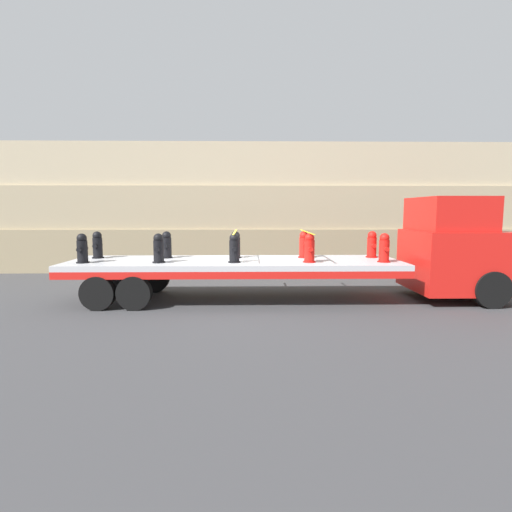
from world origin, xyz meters
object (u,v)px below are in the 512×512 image
(truck_cab, at_px, (457,249))
(fire_hydrant_red_near_3, at_px, (309,248))
(fire_hydrant_black_far_2, at_px, (236,245))
(fire_hydrant_black_near_0, at_px, (82,249))
(fire_hydrant_red_far_4, at_px, (372,245))
(fire_hydrant_black_near_2, at_px, (234,248))
(fire_hydrant_black_far_1, at_px, (167,245))
(flatbed_trailer, at_px, (215,267))
(fire_hydrant_red_near_4, at_px, (384,248))
(fire_hydrant_black_far_0, at_px, (98,245))
(fire_hydrant_red_far_3, at_px, (304,245))
(fire_hydrant_black_near_1, at_px, (159,249))

(truck_cab, height_order, fire_hydrant_red_near_3, truck_cab)
(fire_hydrant_black_far_2, bearing_deg, truck_cab, -4.89)
(fire_hydrant_black_near_0, distance_m, fire_hydrant_red_far_4, 8.59)
(fire_hydrant_black_near_2, distance_m, fire_hydrant_red_far_4, 4.41)
(fire_hydrant_black_far_1, bearing_deg, fire_hydrant_red_far_4, 0.00)
(flatbed_trailer, relative_size, fire_hydrant_red_near_3, 11.73)
(fire_hydrant_black_far_2, bearing_deg, fire_hydrant_red_near_3, -28.14)
(truck_cab, xyz_separation_m, fire_hydrant_red_far_4, (-2.39, 0.57, 0.09))
(fire_hydrant_black_near_0, xyz_separation_m, fire_hydrant_red_near_4, (8.52, 0.00, 0.00))
(fire_hydrant_black_far_0, xyz_separation_m, fire_hydrant_red_far_3, (6.39, 0.00, 0.00))
(fire_hydrant_black_far_0, bearing_deg, fire_hydrant_black_near_1, -28.14)
(fire_hydrant_black_far_2, xyz_separation_m, fire_hydrant_red_far_4, (4.26, 0.00, 0.00))
(flatbed_trailer, bearing_deg, fire_hydrant_black_far_0, 171.13)
(truck_cab, bearing_deg, fire_hydrant_black_near_1, -176.29)
(fire_hydrant_black_far_1, height_order, fire_hydrant_black_near_2, same)
(fire_hydrant_red_far_3, bearing_deg, fire_hydrant_red_near_4, -28.14)
(fire_hydrant_black_near_0, bearing_deg, fire_hydrant_black_far_0, 90.00)
(truck_cab, relative_size, fire_hydrant_black_far_2, 3.69)
(fire_hydrant_black_near_0, xyz_separation_m, fire_hydrant_black_near_1, (2.13, 0.00, 0.00))
(fire_hydrant_black_far_0, xyz_separation_m, fire_hydrant_black_near_2, (4.26, -1.14, 0.00))
(fire_hydrant_black_far_1, bearing_deg, truck_cab, -3.71)
(fire_hydrant_black_far_0, bearing_deg, fire_hydrant_red_near_3, -10.11)
(fire_hydrant_black_far_1, xyz_separation_m, fire_hydrant_red_near_3, (4.26, -1.14, 0.00))
(fire_hydrant_black_near_0, bearing_deg, fire_hydrant_red_near_3, 0.00)
(fire_hydrant_red_far_3, bearing_deg, fire_hydrant_black_near_2, -151.86)
(fire_hydrant_black_far_1, height_order, fire_hydrant_red_far_3, same)
(fire_hydrant_red_near_4, bearing_deg, fire_hydrant_black_far_2, 165.03)
(flatbed_trailer, relative_size, fire_hydrant_black_far_0, 11.73)
(truck_cab, distance_m, flatbed_trailer, 7.28)
(fire_hydrant_red_near_3, bearing_deg, fire_hydrant_black_near_2, 180.00)
(fire_hydrant_black_near_2, height_order, fire_hydrant_black_far_2, same)
(fire_hydrant_black_far_2, relative_size, fire_hydrant_red_near_4, 1.00)
(fire_hydrant_black_near_2, xyz_separation_m, fire_hydrant_red_near_3, (2.13, 0.00, 0.00))
(fire_hydrant_red_near_4, bearing_deg, fire_hydrant_red_far_4, 90.00)
(fire_hydrant_red_far_3, height_order, fire_hydrant_red_far_4, same)
(fire_hydrant_red_near_3, xyz_separation_m, fire_hydrant_red_far_3, (0.00, 1.14, 0.00))
(fire_hydrant_black_far_0, relative_size, fire_hydrant_black_far_2, 1.00)
(fire_hydrant_black_far_0, height_order, fire_hydrant_red_far_4, same)
(flatbed_trailer, xyz_separation_m, fire_hydrant_red_far_4, (4.87, 0.57, 0.62))
(flatbed_trailer, bearing_deg, fire_hydrant_black_near_0, -171.13)
(fire_hydrant_black_near_1, height_order, fire_hydrant_red_far_3, same)
(fire_hydrant_red_near_3, bearing_deg, fire_hydrant_black_far_0, 169.89)
(fire_hydrant_black_near_0, relative_size, fire_hydrant_red_far_4, 1.00)
(fire_hydrant_red_far_3, bearing_deg, fire_hydrant_red_near_3, -90.00)
(flatbed_trailer, relative_size, fire_hydrant_black_near_2, 11.73)
(flatbed_trailer, height_order, fire_hydrant_red_far_3, fire_hydrant_red_far_3)
(flatbed_trailer, xyz_separation_m, fire_hydrant_black_far_0, (-3.65, 0.57, 0.62))
(fire_hydrant_black_near_1, xyz_separation_m, fire_hydrant_black_near_2, (2.13, 0.00, 0.00))
(flatbed_trailer, height_order, fire_hydrant_red_near_3, fire_hydrant_red_near_3)
(fire_hydrant_black_far_1, relative_size, fire_hydrant_black_far_2, 1.00)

